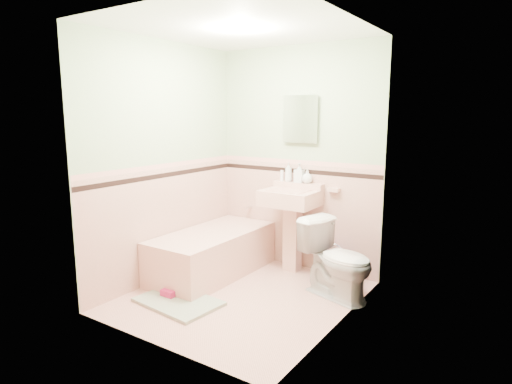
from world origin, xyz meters
The scene contains 32 objects.
floor centered at (0.00, 0.00, 0.00)m, with size 2.20×2.20×0.00m, color #DDA391.
ceiling centered at (0.00, 0.00, 2.50)m, with size 2.20×2.20×0.00m, color white.
wall_back centered at (0.00, 1.10, 1.25)m, with size 2.50×2.50×0.00m, color beige.
wall_front centered at (0.00, -1.10, 1.25)m, with size 2.50×2.50×0.00m, color beige.
wall_left centered at (-1.00, 0.00, 1.25)m, with size 2.50×2.50×0.00m, color beige.
wall_right centered at (1.00, 0.00, 1.25)m, with size 2.50×2.50×0.00m, color beige.
wainscot_back centered at (0.00, 1.09, 0.60)m, with size 2.00×2.00×0.00m, color #E0A896.
wainscot_front centered at (0.00, -1.09, 0.60)m, with size 2.00×2.00×0.00m, color #E0A896.
wainscot_left centered at (-0.99, 0.00, 0.60)m, with size 2.20×2.20×0.00m, color #E0A896.
wainscot_right centered at (0.99, 0.00, 0.60)m, with size 2.20×2.20×0.00m, color #E0A896.
accent_back centered at (0.00, 1.08, 1.12)m, with size 2.00×2.00×0.00m, color black.
accent_front centered at (0.00, -1.08, 1.12)m, with size 2.00×2.00×0.00m, color black.
accent_left centered at (-0.98, 0.00, 1.12)m, with size 2.20×2.20×0.00m, color black.
accent_right centered at (0.98, 0.00, 1.12)m, with size 2.20×2.20×0.00m, color black.
cap_back centered at (0.00, 1.08, 1.22)m, with size 2.00×2.00×0.00m, color #DD9789.
cap_front centered at (0.00, -1.08, 1.22)m, with size 2.00×2.00×0.00m, color #DD9789.
cap_left centered at (-0.98, 0.00, 1.22)m, with size 2.20×2.20×0.00m, color #DD9789.
cap_right centered at (0.98, 0.00, 1.22)m, with size 2.20×2.20×0.00m, color #DD9789.
bathtub centered at (-0.63, 0.33, 0.23)m, with size 0.70×1.50×0.45m, color #D8A291.
tub_faucet centered at (-0.63, 1.05, 0.63)m, with size 0.04×0.04×0.12m, color silver.
sink centered at (0.05, 0.86, 0.47)m, with size 0.59×0.49×0.93m, color #D8A291, non-canonical shape.
sink_faucet centered at (0.05, 1.00, 0.95)m, with size 0.02×0.02×0.10m, color silver.
medicine_cabinet centered at (0.05, 1.07, 1.70)m, with size 0.40×0.04×0.50m, color white.
soap_dish centered at (0.47, 1.06, 0.95)m, with size 0.13×0.07×0.04m, color #D8A291.
soap_bottle_left centered at (-0.08, 1.04, 1.10)m, with size 0.08×0.08×0.22m, color #B2B2B2.
soap_bottle_mid centered at (0.06, 1.04, 1.11)m, with size 0.10×0.10×0.22m, color #B2B2B2.
soap_bottle_right centered at (0.16, 1.04, 1.07)m, with size 0.12×0.12×0.15m, color #B2B2B2.
tube centered at (-0.17, 1.04, 1.06)m, with size 0.04×0.04×0.12m, color white.
toilet centered at (0.77, 0.51, 0.38)m, with size 0.42×0.74×0.75m, color white.
bucket centered at (0.56, 0.92, 0.13)m, with size 0.26×0.26×0.26m, color #0E16B4, non-canonical shape.
bath_mat centered at (-0.41, -0.46, 0.02)m, with size 0.77×0.51×0.03m, color gray.
shoe centered at (-0.56, -0.44, 0.06)m, with size 0.15×0.07×0.06m, color #BF1E59.
Camera 1 is at (2.32, -3.25, 1.76)m, focal length 30.47 mm.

